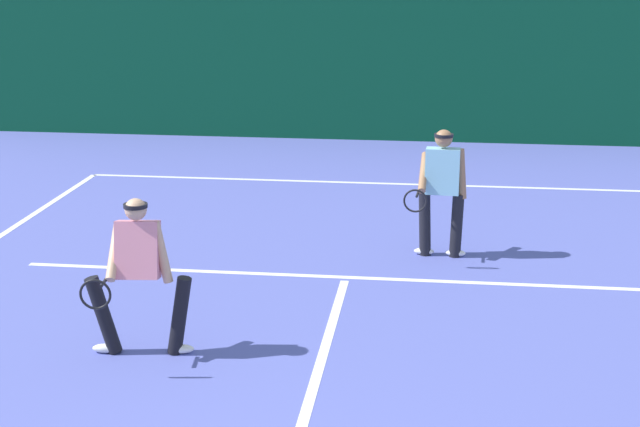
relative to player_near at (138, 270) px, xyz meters
The scene contains 6 objects.
court_line_baseline_far 7.52m from the player_near, 76.31° to the left, with size 9.83×0.10×0.01m, color white.
court_line_service 3.15m from the player_near, 54.37° to the left, with size 8.01×0.10×0.01m, color white.
court_line_centre 2.15m from the player_near, 25.94° to the right, with size 0.10×6.40×0.01m, color white.
player_near is the anchor object (origin of this frame).
player_far 4.50m from the player_near, 50.13° to the left, with size 0.81×0.90×1.66m.
back_fence_windscreen 11.20m from the player_near, 80.89° to the left, with size 17.62×0.12×3.34m, color #0A4429.
Camera 1 is at (1.04, -4.29, 3.86)m, focal length 53.39 mm.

